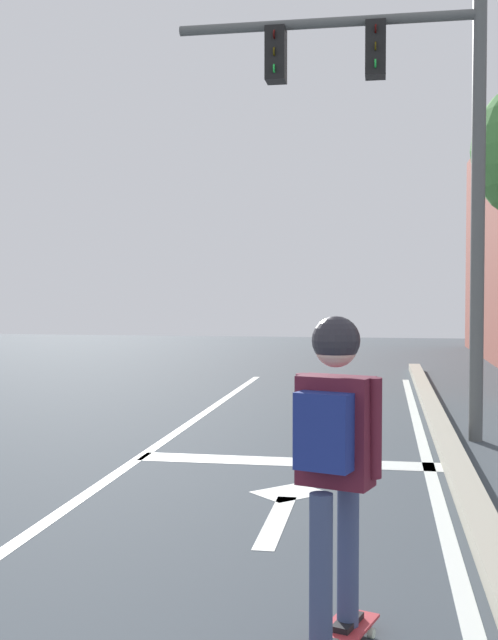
{
  "coord_description": "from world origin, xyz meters",
  "views": [
    {
      "loc": [
        2.67,
        0.32,
        1.76
      ],
      "look_at": [
        1.53,
        7.02,
        1.51
      ],
      "focal_mm": 43.73,
      "sensor_mm": 36.0,
      "label": 1
    }
  ],
  "objects": [
    {
      "name": "stop_bar",
      "position": [
        1.73,
        8.24,
        0.0
      ],
      "size": [
        3.14,
        0.4,
        0.01
      ],
      "primitive_type": "cube",
      "color": "silver",
      "rests_on": "ground"
    },
    {
      "name": "skater",
      "position": [
        2.45,
        4.03,
        1.06
      ],
      "size": [
        0.42,
        0.59,
        1.56
      ],
      "color": "#38456A",
      "rests_on": "skateboard"
    },
    {
      "name": "curb_strip",
      "position": [
        3.4,
        6.0,
        0.07
      ],
      "size": [
        0.24,
        24.0,
        0.14
      ],
      "primitive_type": "cube",
      "color": "#A4A08D",
      "rests_on": "ground"
    },
    {
      "name": "lane_arrow_stem",
      "position": [
        1.89,
        6.17,
        0.0
      ],
      "size": [
        0.16,
        1.4,
        0.01
      ],
      "primitive_type": "cube",
      "color": "silver",
      "rests_on": "ground"
    },
    {
      "name": "lane_arrow_head",
      "position": [
        1.89,
        7.02,
        0.0
      ],
      "size": [
        0.71,
        0.71,
        0.01
      ],
      "primitive_type": "cube",
      "rotation": [
        0.0,
        0.0,
        0.79
      ],
      "color": "silver",
      "rests_on": "ground"
    },
    {
      "name": "lane_line_curbside",
      "position": [
        3.15,
        6.0,
        0.0
      ],
      "size": [
        0.12,
        20.0,
        0.01
      ],
      "primitive_type": "cube",
      "color": "silver",
      "rests_on": "ground"
    },
    {
      "name": "traffic_signal_mast",
      "position": [
        2.87,
        9.74,
        3.7
      ],
      "size": [
        3.65,
        0.34,
        5.29
      ],
      "color": "#595C5B",
      "rests_on": "ground"
    },
    {
      "name": "lane_line_center",
      "position": [
        0.16,
        6.0,
        0.0
      ],
      "size": [
        0.12,
        20.0,
        0.01
      ],
      "primitive_type": "cube",
      "color": "silver",
      "rests_on": "ground"
    }
  ]
}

